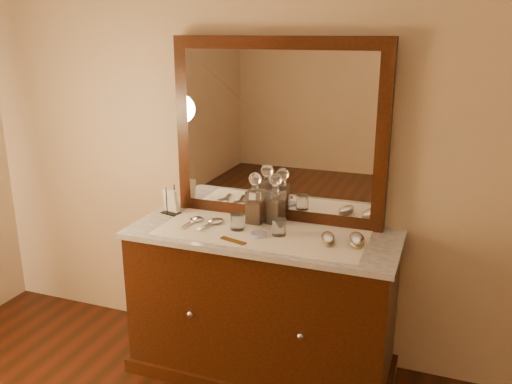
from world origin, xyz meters
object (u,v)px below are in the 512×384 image
(brush_far, at_px, (357,240))
(mirror_frame, at_px, (278,131))
(decanter_left, at_px, (255,204))
(comb, at_px, (233,241))
(pin_dish, at_px, (259,234))
(decanter_right, at_px, (276,204))
(napkin_rack, at_px, (171,203))
(hand_mirror_outer, at_px, (194,220))
(hand_mirror_inner, at_px, (214,222))
(brush_near, at_px, (328,239))
(dresser_cabinet, at_px, (262,306))

(brush_far, bearing_deg, mirror_frame, 153.32)
(decanter_left, bearing_deg, comb, -91.76)
(pin_dish, height_order, decanter_right, decanter_right)
(decanter_left, bearing_deg, mirror_frame, 59.25)
(mirror_frame, bearing_deg, pin_dish, -89.44)
(pin_dish, bearing_deg, comb, -128.05)
(pin_dish, relative_size, napkin_rack, 0.51)
(comb, xyz_separation_m, decanter_right, (0.11, 0.33, 0.11))
(decanter_left, bearing_deg, brush_far, -11.20)
(decanter_left, bearing_deg, napkin_rack, -178.36)
(mirror_frame, xyz_separation_m, comb, (-0.09, -0.43, -0.49))
(brush_far, distance_m, hand_mirror_outer, 0.91)
(brush_far, xyz_separation_m, hand_mirror_inner, (-0.79, 0.02, -0.01))
(napkin_rack, xyz_separation_m, hand_mirror_outer, (0.20, -0.09, -0.06))
(brush_near, distance_m, brush_far, 0.14)
(decanter_left, relative_size, hand_mirror_outer, 1.44)
(pin_dish, distance_m, decanter_right, 0.23)
(napkin_rack, bearing_deg, dresser_cabinet, -8.84)
(dresser_cabinet, relative_size, brush_far, 7.78)
(napkin_rack, height_order, hand_mirror_outer, napkin_rack)
(hand_mirror_inner, bearing_deg, dresser_cabinet, -2.94)
(dresser_cabinet, height_order, brush_near, brush_near)
(decanter_left, relative_size, decanter_right, 1.01)
(hand_mirror_outer, bearing_deg, hand_mirror_inner, 4.68)
(napkin_rack, bearing_deg, mirror_frame, 14.14)
(mirror_frame, relative_size, hand_mirror_outer, 5.99)
(comb, distance_m, brush_near, 0.48)
(decanter_right, distance_m, hand_mirror_inner, 0.36)
(decanter_right, xyz_separation_m, hand_mirror_inner, (-0.32, -0.13, -0.10))
(hand_mirror_outer, bearing_deg, brush_far, -0.81)
(brush_near, height_order, brush_far, brush_far)
(dresser_cabinet, bearing_deg, pin_dish, -87.39)
(pin_dish, height_order, hand_mirror_inner, hand_mirror_inner)
(pin_dish, distance_m, brush_far, 0.50)
(dresser_cabinet, relative_size, comb, 9.38)
(decanter_left, distance_m, brush_far, 0.60)
(hand_mirror_inner, bearing_deg, mirror_frame, 38.15)
(mirror_frame, distance_m, hand_mirror_outer, 0.68)
(decanter_left, xyz_separation_m, brush_far, (0.58, -0.12, -0.09))
(decanter_right, bearing_deg, decanter_left, -161.99)
(brush_near, xyz_separation_m, hand_mirror_outer, (-0.77, 0.04, -0.01))
(decanter_right, height_order, brush_near, decanter_right)
(brush_near, bearing_deg, mirror_frame, 142.34)
(mirror_frame, distance_m, hand_mirror_inner, 0.61)
(dresser_cabinet, xyz_separation_m, pin_dish, (0.00, -0.07, 0.45))
(pin_dish, distance_m, hand_mirror_outer, 0.42)
(mirror_frame, bearing_deg, decanter_left, -120.75)
(decanter_right, bearing_deg, brush_far, -17.39)
(napkin_rack, distance_m, decanter_right, 0.63)
(dresser_cabinet, bearing_deg, decanter_right, 80.53)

